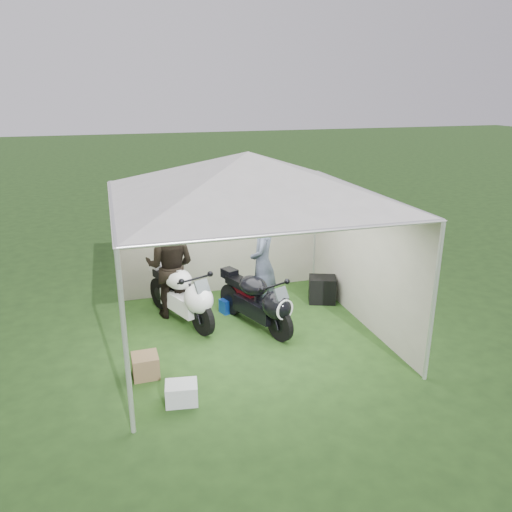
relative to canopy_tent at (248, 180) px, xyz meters
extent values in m
plane|color=#203C16|center=(0.00, -0.03, -2.58)|extent=(80.00, 80.00, 0.00)
cylinder|color=silver|center=(-2.00, -2.03, -1.43)|extent=(0.06, 0.06, 2.30)
cylinder|color=silver|center=(2.00, -2.03, -1.43)|extent=(0.06, 0.06, 2.30)
cylinder|color=silver|center=(-2.00, 1.97, -1.43)|extent=(0.06, 0.06, 2.30)
cylinder|color=silver|center=(2.00, 1.97, -1.43)|extent=(0.06, 0.06, 2.30)
cube|color=beige|center=(0.00, 1.97, -1.43)|extent=(4.00, 0.02, 2.30)
cube|color=beige|center=(-2.00, -0.03, -1.43)|extent=(0.02, 4.00, 2.30)
cube|color=beige|center=(2.00, -0.03, -1.43)|extent=(0.02, 4.00, 2.30)
pyramid|color=white|center=(0.00, -0.03, 0.07)|extent=(5.66, 5.66, 0.70)
cube|color=#99A5B7|center=(-1.65, 1.95, -0.73)|extent=(0.22, 0.02, 0.28)
cube|color=#99A5B7|center=(-1.30, 1.95, -0.73)|extent=(0.22, 0.02, 0.28)
cube|color=#99A5B7|center=(-0.95, 1.95, -0.73)|extent=(0.22, 0.01, 0.28)
cube|color=#99A5B7|center=(-0.60, 1.95, -0.73)|extent=(0.22, 0.01, 0.28)
cube|color=#99A5B7|center=(-1.65, 1.95, -1.03)|extent=(0.22, 0.02, 0.28)
cube|color=#99A5B7|center=(-1.30, 1.95, -1.03)|extent=(0.22, 0.01, 0.28)
cube|color=#99A5B7|center=(-0.95, 1.95, -1.03)|extent=(0.22, 0.02, 0.28)
cube|color=#99A5B7|center=(-0.60, 1.95, -1.03)|extent=(0.22, 0.01, 0.28)
cylinder|color=#D8590C|center=(0.20, 1.94, -0.63)|extent=(3.20, 0.02, 0.02)
cylinder|color=black|center=(-0.73, 0.18, -2.28)|extent=(0.32, 0.58, 0.59)
cylinder|color=black|center=(-1.26, 1.45, -2.28)|extent=(0.36, 0.60, 0.59)
cube|color=white|center=(-0.98, 0.77, -2.20)|extent=(0.67, 0.99, 0.30)
ellipsoid|color=white|center=(-0.77, 0.27, -1.96)|extent=(0.64, 0.72, 0.49)
ellipsoid|color=white|center=(-1.02, 0.86, -1.81)|extent=(0.63, 0.73, 0.35)
cube|color=black|center=(-1.17, 1.22, -1.87)|extent=(0.46, 0.64, 0.14)
cube|color=white|center=(-1.29, 1.52, -1.79)|extent=(0.31, 0.36, 0.18)
cube|color=black|center=(-1.13, 1.13, -2.03)|extent=(0.30, 0.54, 0.10)
cube|color=#3F474C|center=(-0.73, 0.16, -1.71)|extent=(0.27, 0.22, 0.21)
cylinder|color=black|center=(0.42, -0.38, -2.29)|extent=(0.29, 0.56, 0.56)
cylinder|color=black|center=(-0.06, 0.84, -2.29)|extent=(0.34, 0.57, 0.56)
cube|color=black|center=(0.19, 0.19, -2.22)|extent=(0.62, 0.94, 0.28)
ellipsoid|color=black|center=(0.38, -0.29, -2.00)|extent=(0.60, 0.68, 0.47)
ellipsoid|color=black|center=(0.16, 0.28, -1.85)|extent=(0.60, 0.69, 0.33)
cube|color=black|center=(0.02, 0.62, -1.90)|extent=(0.43, 0.61, 0.13)
cube|color=black|center=(-0.09, 0.91, -1.83)|extent=(0.29, 0.34, 0.17)
cube|color=maroon|center=(0.06, 0.54, -2.06)|extent=(0.28, 0.51, 0.09)
cube|color=#3F474C|center=(0.43, -0.39, -1.75)|extent=(0.26, 0.21, 0.20)
cylinder|color=white|center=(0.46, -0.48, -2.00)|extent=(0.32, 0.14, 0.34)
cube|color=blue|center=(-0.10, 0.93, -2.45)|extent=(0.39, 0.32, 0.25)
imported|color=black|center=(-1.11, 1.09, -1.65)|extent=(1.10, 1.00, 1.86)
imported|color=slate|center=(0.48, 0.75, -1.64)|extent=(0.71, 0.81, 1.88)
cube|color=black|center=(1.70, 0.86, -2.33)|extent=(0.60, 0.54, 0.50)
cube|color=silver|center=(-1.36, -1.61, -2.44)|extent=(0.45, 0.37, 0.27)
cube|color=brown|center=(-1.75, -0.83, -2.41)|extent=(0.37, 0.37, 0.32)
camera|label=1|loc=(-2.02, -7.20, 1.31)|focal=35.00mm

